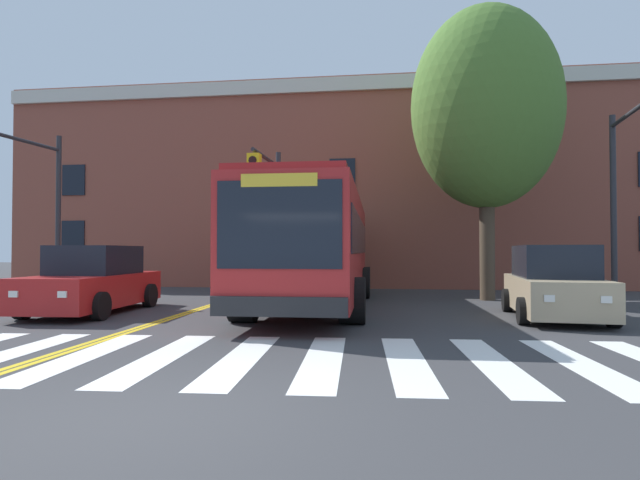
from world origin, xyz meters
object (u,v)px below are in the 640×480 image
at_px(traffic_light_near_corner, 638,163).
at_px(street_tree_curbside_large, 486,108).
at_px(car_tan_far_lane, 554,285).
at_px(traffic_light_far_corner, 26,185).
at_px(city_bus, 316,245).
at_px(traffic_light_overhead, 268,198).
at_px(car_red_near_lane, 94,282).

distance_m(traffic_light_near_corner, street_tree_curbside_large, 5.42).
bearing_deg(car_tan_far_lane, traffic_light_far_corner, 174.95).
distance_m(city_bus, traffic_light_far_corner, 8.91).
relative_size(traffic_light_far_corner, traffic_light_overhead, 1.12).
xyz_separation_m(city_bus, traffic_light_far_corner, (-8.70, -0.68, 1.80)).
relative_size(city_bus, car_red_near_lane, 2.45).
relative_size(traffic_light_near_corner, traffic_light_far_corner, 1.01).
distance_m(city_bus, street_tree_curbside_large, 7.39).
xyz_separation_m(traffic_light_near_corner, street_tree_curbside_large, (-2.77, 3.89, 2.56)).
distance_m(city_bus, traffic_light_near_corner, 8.44).
height_order(car_red_near_lane, traffic_light_far_corner, traffic_light_far_corner).
xyz_separation_m(car_tan_far_lane, street_tree_curbside_large, (-0.62, 4.42, 5.49)).
xyz_separation_m(traffic_light_overhead, street_tree_curbside_large, (6.78, 2.25, 3.12)).
height_order(car_tan_far_lane, traffic_light_far_corner, traffic_light_far_corner).
bearing_deg(traffic_light_near_corner, car_tan_far_lane, -166.15).
xyz_separation_m(city_bus, street_tree_curbside_large, (5.30, 2.45, 4.52)).
relative_size(car_tan_far_lane, traffic_light_far_corner, 0.77).
xyz_separation_m(car_red_near_lane, traffic_light_near_corner, (13.63, 0.79, 2.94)).
bearing_deg(traffic_light_overhead, traffic_light_far_corner, -173.03).
bearing_deg(traffic_light_near_corner, traffic_light_overhead, 170.24).
bearing_deg(car_red_near_lane, car_tan_far_lane, 1.28).
bearing_deg(traffic_light_near_corner, traffic_light_far_corner, 177.40).
bearing_deg(traffic_light_far_corner, traffic_light_near_corner, -2.60).
height_order(traffic_light_near_corner, traffic_light_overhead, traffic_light_near_corner).
bearing_deg(street_tree_curbside_large, city_bus, -155.22).
distance_m(car_tan_far_lane, traffic_light_far_corner, 14.94).
bearing_deg(car_red_near_lane, traffic_light_near_corner, 3.31).
bearing_deg(car_tan_far_lane, traffic_light_near_corner, 13.85).
relative_size(traffic_light_far_corner, street_tree_curbside_large, 0.56).
height_order(city_bus, car_tan_far_lane, city_bus).
distance_m(city_bus, car_red_near_lane, 6.06).
xyz_separation_m(car_tan_far_lane, traffic_light_far_corner, (-14.63, 1.29, 2.77)).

